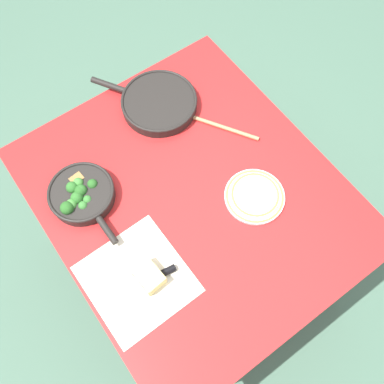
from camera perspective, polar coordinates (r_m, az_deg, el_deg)
ground_plane at (r=2.25m, az=-0.00°, el=-8.30°), size 14.00×14.00×0.00m
dining_table_red at (r=1.62m, az=-0.00°, el=-1.49°), size 1.16×1.00×0.76m
skillet_broccoli at (r=1.56m, az=-14.55°, el=-0.27°), size 0.35×0.24×0.08m
skillet_eggs at (r=1.73m, az=-4.49°, el=11.80°), size 0.41×0.32×0.05m
wooden_spoon at (r=1.70m, az=0.76°, el=9.75°), size 0.36×0.24×0.02m
parchment_sheet at (r=1.45m, az=-7.34°, el=-11.43°), size 0.34×0.32×0.00m
grater_knife at (r=1.44m, az=-5.85°, el=-11.69°), size 0.07×0.28×0.02m
cheese_block at (r=1.42m, az=-5.82°, el=-11.08°), size 0.11×0.08×0.05m
dinner_plate_stack at (r=1.54m, az=8.37°, el=-0.49°), size 0.22×0.22×0.03m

